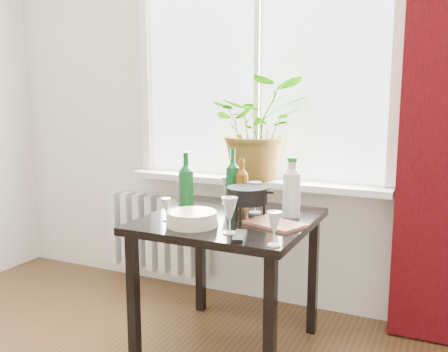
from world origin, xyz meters
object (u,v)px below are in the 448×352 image
at_px(fondue_pot, 247,203).
at_px(cutting_board, 275,224).
at_px(wineglass_front_right, 230,215).
at_px(plate_stack, 192,219).
at_px(potted_plant, 258,128).
at_px(wine_bottle_left, 186,182).
at_px(table, 229,234).
at_px(wineglass_front_left, 166,209).
at_px(wineglass_far_right, 274,228).
at_px(cleaning_bottle, 292,186).
at_px(wine_bottle_right, 233,178).
at_px(tv_remote, 240,236).
at_px(radiator, 158,233).
at_px(bottle_amber, 242,183).
at_px(wineglass_back_center, 255,197).
at_px(wineglass_back_left, 227,190).

relative_size(fondue_pot, cutting_board, 0.88).
bearing_deg(wineglass_front_right, plate_stack, 167.67).
bearing_deg(wineglass_front_right, potted_plant, 102.80).
bearing_deg(wine_bottle_left, table, 1.34).
xyz_separation_m(wine_bottle_left, wineglass_front_left, (-0.01, -0.19, -0.11)).
bearing_deg(wineglass_far_right, cleaning_bottle, 99.46).
bearing_deg(table, wineglass_front_left, -143.88).
relative_size(table, wineglass_far_right, 5.48).
bearing_deg(cleaning_bottle, wineglass_front_right, -110.65).
bearing_deg(wine_bottle_right, wineglass_front_left, -115.18).
xyz_separation_m(potted_plant, cleaning_bottle, (0.36, -0.44, -0.26)).
xyz_separation_m(table, wineglass_far_right, (0.38, -0.37, 0.17)).
height_order(wineglass_far_right, tv_remote, wineglass_far_right).
bearing_deg(wine_bottle_right, cutting_board, -37.51).
bearing_deg(cleaning_bottle, wine_bottle_left, -163.56).
bearing_deg(wineglass_far_right, tv_remote, 166.67).
distance_m(radiator, bottle_amber, 1.06).
distance_m(wineglass_back_center, wineglass_front_left, 0.49).
distance_m(cleaning_bottle, wineglass_front_left, 0.66).
height_order(wine_bottle_left, wineglass_front_right, wine_bottle_left).
bearing_deg(plate_stack, cleaning_bottle, 44.52).
bearing_deg(fondue_pot, wineglass_back_center, 108.50).
height_order(table, plate_stack, plate_stack).
bearing_deg(wineglass_front_right, bottle_amber, 106.54).
height_order(radiator, wineglass_back_left, wineglass_back_left).
distance_m(bottle_amber, wineglass_front_right, 0.51).
bearing_deg(wineglass_back_left, tv_remote, -60.62).
bearing_deg(plate_stack, radiator, 131.26).
xyz_separation_m(bottle_amber, wineglass_far_right, (0.39, -0.57, -0.07)).
bearing_deg(tv_remote, wineglass_front_right, 129.47).
distance_m(wineglass_back_left, wineglass_front_left, 0.48).
bearing_deg(wineglass_front_right, tv_remote, -34.52).
height_order(potted_plant, wineglass_front_right, potted_plant).
height_order(wine_bottle_right, wineglass_back_left, wine_bottle_right).
bearing_deg(wineglass_back_left, fondue_pot, -47.23).
relative_size(wine_bottle_right, wineglass_far_right, 2.23).
xyz_separation_m(potted_plant, tv_remote, (0.27, -0.92, -0.42)).
height_order(table, wineglass_back_left, wineglass_back_left).
relative_size(radiator, potted_plant, 1.25).
bearing_deg(bottle_amber, wineglass_far_right, -55.56).
xyz_separation_m(wineglass_far_right, tv_remote, (-0.18, 0.04, -0.07)).
bearing_deg(potted_plant, wineglass_front_right, -77.20).
bearing_deg(wineglass_back_center, cutting_board, -47.09).
distance_m(radiator, wineglass_front_right, 1.41).
height_order(potted_plant, bottle_amber, potted_plant).
distance_m(wineglass_far_right, plate_stack, 0.50).
height_order(wine_bottle_left, wineglass_back_left, wine_bottle_left).
relative_size(wine_bottle_left, wineglass_front_left, 2.90).
relative_size(wineglass_back_center, plate_stack, 0.68).
relative_size(bottle_amber, tv_remote, 1.72).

